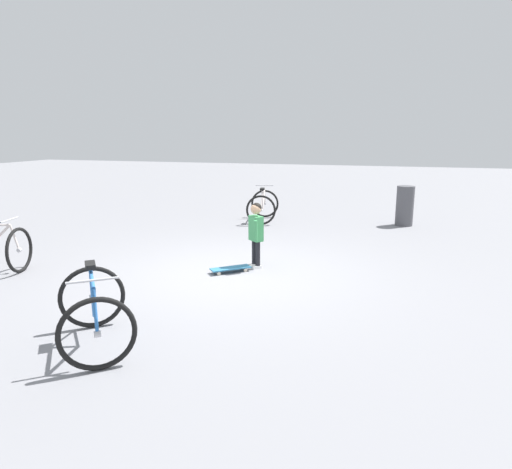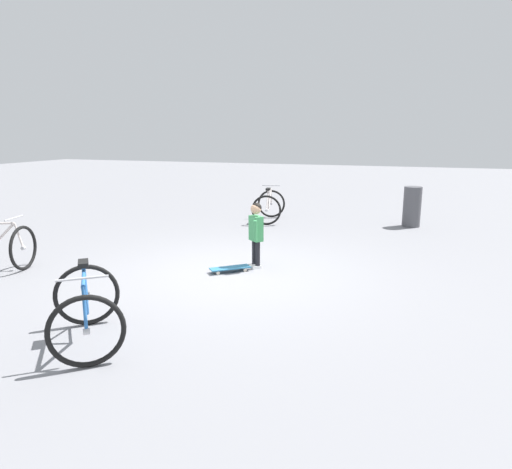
% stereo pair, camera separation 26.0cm
% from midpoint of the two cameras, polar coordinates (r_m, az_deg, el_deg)
% --- Properties ---
extents(ground_plane, '(50.00, 50.00, 0.00)m').
position_cam_midpoint_polar(ground_plane, '(7.06, -2.14, -4.96)').
color(ground_plane, gray).
extents(child_person, '(0.28, 0.39, 1.06)m').
position_cam_midpoint_polar(child_person, '(7.21, 1.02, 0.82)').
color(child_person, black).
rests_on(child_person, ground).
extents(skateboard, '(0.60, 0.55, 0.07)m').
position_cam_midpoint_polar(skateboard, '(7.14, -2.24, -4.26)').
color(skateboard, teal).
rests_on(skateboard, ground).
extents(bicycle_near, '(0.89, 1.18, 0.85)m').
position_cam_midpoint_polar(bicycle_near, '(11.21, 2.30, 3.63)').
color(bicycle_near, black).
rests_on(bicycle_near, ground).
extents(bicycle_far, '(1.22, 1.28, 0.85)m').
position_cam_midpoint_polar(bicycle_far, '(4.94, -19.10, -8.86)').
color(bicycle_far, black).
rests_on(bicycle_far, ground).
extents(trash_bin, '(0.40, 0.40, 0.93)m').
position_cam_midpoint_polar(trash_bin, '(11.17, 19.65, 3.31)').
color(trash_bin, '#4C4C51').
rests_on(trash_bin, ground).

